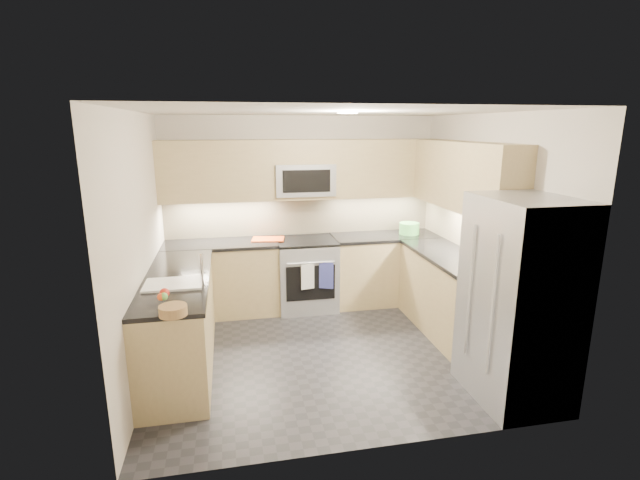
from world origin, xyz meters
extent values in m
cube|color=#232428|center=(0.00, 0.00, 0.00)|extent=(3.60, 3.20, 0.00)
cube|color=beige|center=(0.00, 0.00, 2.50)|extent=(3.60, 3.20, 0.02)
cube|color=beige|center=(0.00, 1.60, 1.25)|extent=(3.60, 0.02, 2.50)
cube|color=beige|center=(0.00, -1.60, 1.25)|extent=(3.60, 0.02, 2.50)
cube|color=beige|center=(-1.80, 0.00, 1.25)|extent=(0.02, 3.20, 2.50)
cube|color=beige|center=(1.80, 0.00, 1.25)|extent=(0.02, 3.20, 2.50)
cube|color=tan|center=(-1.09, 1.30, 0.45)|extent=(1.42, 0.60, 0.90)
cube|color=tan|center=(1.09, 1.30, 0.45)|extent=(1.42, 0.60, 0.90)
cube|color=tan|center=(1.50, 0.15, 0.45)|extent=(0.60, 1.70, 0.90)
cube|color=tan|center=(-1.50, 0.00, 0.45)|extent=(0.60, 2.00, 0.90)
cube|color=black|center=(-1.09, 1.30, 0.92)|extent=(1.42, 0.63, 0.04)
cube|color=black|center=(1.09, 1.30, 0.92)|extent=(1.42, 0.63, 0.04)
cube|color=black|center=(1.50, 0.15, 0.92)|extent=(0.63, 1.70, 0.04)
cube|color=black|center=(-1.50, 0.00, 0.92)|extent=(0.63, 2.00, 0.04)
cube|color=tan|center=(0.00, 1.43, 1.83)|extent=(3.60, 0.35, 0.75)
cube|color=tan|center=(1.62, 0.28, 1.83)|extent=(0.35, 1.95, 0.75)
cube|color=tan|center=(0.00, 1.60, 1.20)|extent=(3.60, 0.01, 0.51)
cube|color=tan|center=(1.80, 0.45, 1.20)|extent=(0.01, 2.30, 0.51)
cube|color=#A2A5AA|center=(0.00, 1.28, 0.46)|extent=(0.76, 0.65, 0.91)
cube|color=black|center=(0.00, 1.28, 0.92)|extent=(0.76, 0.65, 0.03)
cube|color=black|center=(0.00, 0.95, 0.45)|extent=(0.62, 0.02, 0.45)
cylinder|color=#B2B5BA|center=(0.00, 0.93, 0.72)|extent=(0.60, 0.02, 0.02)
cube|color=#999BA0|center=(0.00, 1.40, 1.70)|extent=(0.76, 0.40, 0.40)
cube|color=black|center=(0.00, 1.20, 1.70)|extent=(0.60, 0.01, 0.28)
cube|color=#9EA0A6|center=(1.45, -1.15, 0.90)|extent=(0.70, 0.90, 1.80)
cylinder|color=#B2B5BA|center=(1.08, -1.33, 0.95)|extent=(0.02, 0.02, 1.20)
cylinder|color=#B2B5BA|center=(1.08, -0.97, 0.95)|extent=(0.02, 0.02, 1.20)
cube|color=white|center=(-1.50, -0.25, 0.88)|extent=(0.52, 0.38, 0.16)
cylinder|color=silver|center=(-1.24, -0.25, 1.08)|extent=(0.03, 0.03, 0.28)
cylinder|color=#53BB50|center=(1.42, 1.29, 1.02)|extent=(0.28, 0.28, 0.15)
cube|color=#E34C15|center=(-0.49, 1.35, 0.95)|extent=(0.45, 0.35, 0.01)
cylinder|color=#9D7749|center=(-1.43, -0.98, 0.98)|extent=(0.25, 0.25, 0.08)
sphere|color=red|center=(-1.51, -0.78, 1.05)|extent=(0.08, 0.08, 0.08)
sphere|color=#61AE4A|center=(-1.50, -0.86, 1.05)|extent=(0.06, 0.06, 0.06)
cube|color=white|center=(-0.05, 0.91, 0.55)|extent=(0.17, 0.05, 0.32)
cube|color=#32398B|center=(0.19, 0.91, 0.55)|extent=(0.17, 0.09, 0.34)
sphere|color=#F5551B|center=(-1.52, -0.87, 1.05)|extent=(0.06, 0.06, 0.06)
camera|label=1|loc=(-0.97, -4.48, 2.36)|focal=26.00mm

